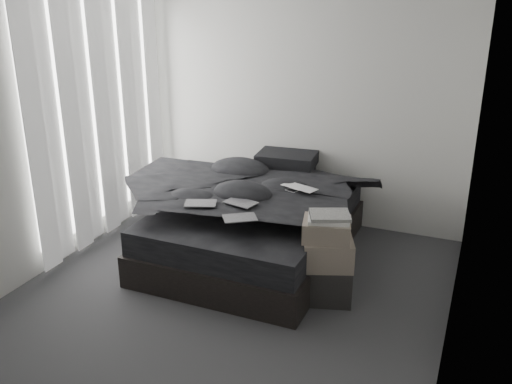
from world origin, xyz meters
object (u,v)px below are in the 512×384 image
at_px(bed, 254,240).
at_px(laptop, 296,182).
at_px(side_stand, 178,207).
at_px(box_lower, 325,282).

bearing_deg(bed, laptop, 7.50).
bearing_deg(bed, side_stand, 176.22).
bearing_deg(laptop, box_lower, -32.74).
distance_m(bed, box_lower, 1.06).
xyz_separation_m(laptop, side_stand, (-1.31, 0.02, -0.47)).
height_order(bed, box_lower, box_lower).
bearing_deg(side_stand, bed, -4.50).
xyz_separation_m(side_stand, box_lower, (1.80, -0.64, -0.17)).
distance_m(bed, laptop, 0.77).
xyz_separation_m(bed, box_lower, (0.89, -0.57, 0.01)).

